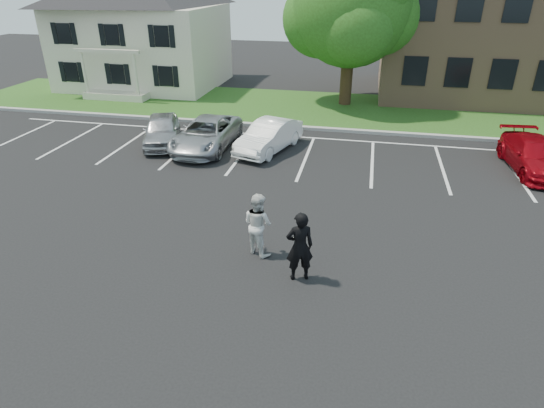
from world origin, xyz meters
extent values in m
plane|color=black|center=(0.00, 0.00, 0.00)|extent=(90.00, 90.00, 0.00)
cube|color=gray|center=(0.00, 12.00, 0.07)|extent=(40.00, 0.30, 0.15)
cube|color=#214212|center=(0.00, 16.00, 0.04)|extent=(44.00, 8.00, 0.08)
cube|color=silver|center=(-14.00, 8.00, 0.01)|extent=(0.12, 5.20, 0.01)
cube|color=silver|center=(-11.20, 8.00, 0.01)|extent=(0.12, 5.20, 0.01)
cube|color=silver|center=(-8.40, 8.00, 0.01)|extent=(0.12, 5.20, 0.01)
cube|color=silver|center=(-5.60, 8.00, 0.01)|extent=(0.12, 5.20, 0.01)
cube|color=silver|center=(-2.80, 8.00, 0.01)|extent=(0.12, 5.20, 0.01)
cube|color=silver|center=(0.00, 8.00, 0.01)|extent=(0.12, 5.20, 0.01)
cube|color=silver|center=(2.80, 8.00, 0.01)|extent=(0.12, 5.20, 0.01)
cube|color=silver|center=(5.60, 8.00, 0.01)|extent=(0.12, 5.20, 0.01)
cube|color=silver|center=(8.40, 8.00, 0.01)|extent=(0.12, 5.20, 0.01)
cube|color=silver|center=(1.40, 10.70, 0.01)|extent=(34.00, 0.12, 0.01)
cube|color=beige|center=(-13.00, 20.00, 2.60)|extent=(10.00, 8.00, 5.20)
cube|color=beige|center=(-13.00, 15.70, 0.25)|extent=(4.00, 1.60, 0.50)
cylinder|color=beige|center=(-14.70, 15.10, 1.35)|extent=(0.18, 0.18, 2.70)
cylinder|color=beige|center=(-11.30, 15.10, 1.35)|extent=(0.18, 0.18, 2.70)
cube|color=beige|center=(-13.00, 15.10, 3.00)|extent=(4.20, 0.25, 0.20)
cube|color=black|center=(-13.00, 15.98, 1.50)|extent=(0.90, 0.06, 1.20)
cube|color=black|center=(-13.00, 15.98, 3.80)|extent=(0.90, 0.06, 1.20)
cube|color=black|center=(-13.65, 15.98, 1.50)|extent=(0.32, 0.05, 1.25)
cube|color=black|center=(-12.35, 15.98, 1.50)|extent=(0.32, 0.05, 1.25)
cube|color=black|center=(4.80, 16.97, 2.20)|extent=(1.30, 0.06, 1.60)
cube|color=black|center=(4.80, 16.97, 5.60)|extent=(1.30, 0.06, 1.60)
cube|color=black|center=(7.10, 16.97, 2.20)|extent=(1.30, 0.06, 1.60)
cube|color=black|center=(7.10, 16.97, 5.60)|extent=(1.30, 0.06, 1.60)
cube|color=black|center=(9.40, 16.97, 2.20)|extent=(1.30, 0.06, 1.60)
cube|color=black|center=(9.40, 16.97, 5.60)|extent=(1.30, 0.06, 1.60)
cylinder|color=black|center=(1.01, 17.26, 1.60)|extent=(0.70, 0.70, 3.20)
sphere|color=#284E16|center=(1.01, 17.26, 5.50)|extent=(6.60, 6.60, 6.60)
sphere|color=#284E16|center=(2.61, 17.96, 5.00)|extent=(4.60, 4.60, 4.60)
sphere|color=#284E16|center=(-0.69, 17.66, 4.80)|extent=(4.40, 4.40, 4.40)
sphere|color=#284E16|center=(1.41, 15.76, 4.60)|extent=(4.00, 4.00, 4.00)
imported|color=black|center=(1.05, -0.60, 0.96)|extent=(0.81, 0.67, 1.92)
imported|color=silver|center=(-0.27, 0.39, 0.91)|extent=(1.11, 1.05, 1.82)
imported|color=#ABAAAF|center=(-6.76, 8.44, 0.67)|extent=(2.86, 4.23, 1.34)
imported|color=#A1A3A8|center=(-4.56, 8.30, 0.66)|extent=(2.31, 4.82, 1.33)
imported|color=white|center=(-1.74, 8.58, 0.66)|extent=(2.53, 4.25, 1.32)
imported|color=maroon|center=(9.04, 8.51, 0.64)|extent=(2.17, 4.54, 1.28)
camera|label=1|loc=(2.38, -10.19, 7.06)|focal=30.00mm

